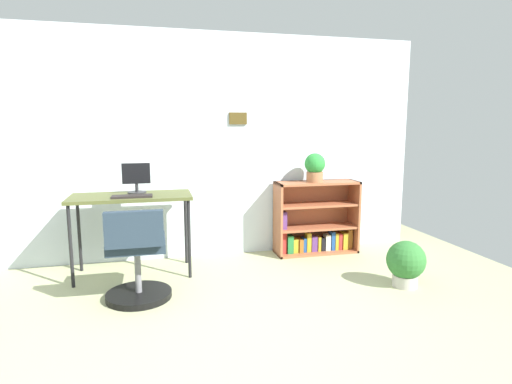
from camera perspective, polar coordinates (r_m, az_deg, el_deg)
ground_plane at (r=2.61m, az=-7.01°, el=-22.72°), size 6.24×6.24×0.00m
wall_back at (r=4.37m, az=-10.63°, el=6.06°), size 5.20×0.12×2.32m
desk at (r=3.96m, az=-16.72°, el=-1.35°), size 1.08×0.50×0.75m
monitor at (r=4.03m, az=-16.08°, el=1.82°), size 0.25×0.17×0.28m
keyboard at (r=3.83m, az=-16.62°, el=-0.56°), size 0.35×0.14×0.02m
office_chair at (r=3.43m, az=-15.99°, el=-8.97°), size 0.52×0.55×0.77m
bookshelf_low at (r=4.61m, az=8.03°, el=-4.05°), size 0.90×0.30×0.78m
potted_plant_on_shelf at (r=4.45m, az=8.07°, el=3.43°), size 0.22×0.22×0.31m
potted_plant_floor at (r=3.84m, az=19.86°, el=-9.05°), size 0.33×0.33×0.40m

